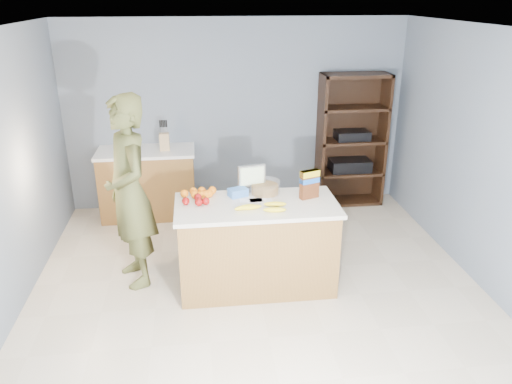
{
  "coord_description": "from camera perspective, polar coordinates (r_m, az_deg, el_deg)",
  "views": [
    {
      "loc": [
        -0.54,
        -4.04,
        2.78
      ],
      "look_at": [
        0.0,
        0.35,
        1.0
      ],
      "focal_mm": 35.0,
      "sensor_mm": 36.0,
      "label": 1
    }
  ],
  "objects": [
    {
      "name": "bananas",
      "position": [
        4.63,
        0.61,
        -1.73
      ],
      "size": [
        0.51,
        0.2,
        0.05
      ],
      "color": "yellow",
      "rests_on": "counter_peninsula"
    },
    {
      "name": "apples",
      "position": [
        4.77,
        -6.75,
        -0.97
      ],
      "size": [
        0.26,
        0.2,
        0.07
      ],
      "color": "maroon",
      "rests_on": "counter_peninsula"
    },
    {
      "name": "counter_peninsula",
      "position": [
        4.98,
        0.07,
        -6.47
      ],
      "size": [
        1.56,
        0.76,
        0.9
      ],
      "color": "brown",
      "rests_on": "ground"
    },
    {
      "name": "tv",
      "position": [
        5.0,
        -0.49,
        1.75
      ],
      "size": [
        0.28,
        0.12,
        0.28
      ],
      "color": "silver",
      "rests_on": "counter_peninsula"
    },
    {
      "name": "envelopes",
      "position": [
        4.84,
        -0.0,
        -0.95
      ],
      "size": [
        0.32,
        0.12,
        0.0
      ],
      "color": "white",
      "rests_on": "counter_peninsula"
    },
    {
      "name": "person",
      "position": [
        5.0,
        -14.26,
        -0.09
      ],
      "size": [
        0.7,
        0.83,
        1.93
      ],
      "primitive_type": "imported",
      "rotation": [
        0.0,
        0.0,
        -1.18
      ],
      "color": "#4E5128",
      "rests_on": "ground"
    },
    {
      "name": "shelving_unit",
      "position": [
        6.99,
        10.72,
        5.61
      ],
      "size": [
        0.9,
        0.4,
        1.8
      ],
      "color": "black",
      "rests_on": "ground"
    },
    {
      "name": "floor",
      "position": [
        4.94,
        0.51,
        -12.37
      ],
      "size": [
        4.5,
        5.0,
        0.02
      ],
      "primitive_type": "cube",
      "color": "beige",
      "rests_on": "ground"
    },
    {
      "name": "walls",
      "position": [
        4.23,
        0.58,
        6.45
      ],
      "size": [
        4.52,
        5.02,
        2.51
      ],
      "color": "slate",
      "rests_on": "ground"
    },
    {
      "name": "salad_bowl",
      "position": [
        4.99,
        1.03,
        0.47
      ],
      "size": [
        0.3,
        0.3,
        0.13
      ],
      "color": "#267219",
      "rests_on": "counter_peninsula"
    },
    {
      "name": "cereal_box",
      "position": [
        4.86,
        6.14,
        1.13
      ],
      "size": [
        0.2,
        0.13,
        0.29
      ],
      "color": "#592B14",
      "rests_on": "counter_peninsula"
    },
    {
      "name": "back_cabinet",
      "position": [
        6.7,
        -12.21,
        1.03
      ],
      "size": [
        1.24,
        0.62,
        0.9
      ],
      "color": "brown",
      "rests_on": "ground"
    },
    {
      "name": "knife_block",
      "position": [
        6.47,
        -10.42,
        5.74
      ],
      "size": [
        0.12,
        0.1,
        0.31
      ],
      "color": "tan",
      "rests_on": "back_cabinet"
    },
    {
      "name": "blue_carton",
      "position": [
        4.93,
        -2.08,
        -0.04
      ],
      "size": [
        0.21,
        0.18,
        0.08
      ],
      "primitive_type": "cube",
      "rotation": [
        0.0,
        0.0,
        0.37
      ],
      "color": "blue",
      "rests_on": "counter_peninsula"
    },
    {
      "name": "oranges",
      "position": [
        4.95,
        -6.35,
        -0.08
      ],
      "size": [
        0.36,
        0.19,
        0.08
      ],
      "color": "orange",
      "rests_on": "counter_peninsula"
    }
  ]
}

